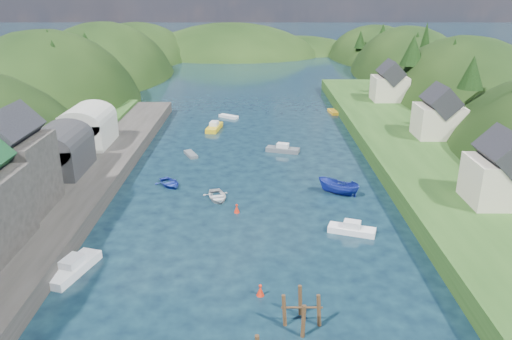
{
  "coord_description": "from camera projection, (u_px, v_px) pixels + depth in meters",
  "views": [
    {
      "loc": [
        0.02,
        -29.06,
        25.1
      ],
      "look_at": [
        0.0,
        28.0,
        4.0
      ],
      "focal_mm": 35.0,
      "sensor_mm": 36.0,
      "label": 1
    }
  ],
  "objects": [
    {
      "name": "ground",
      "position": [
        256.0,
        147.0,
        82.86
      ],
      "size": [
        600.0,
        600.0,
        0.0
      ],
      "primitive_type": "plane",
      "color": "black",
      "rests_on": "ground"
    },
    {
      "name": "hillside_left",
      "position": [
        51.0,
        147.0,
        109.11
      ],
      "size": [
        44.0,
        245.56,
        52.0
      ],
      "color": "black",
      "rests_on": "ground"
    },
    {
      "name": "hillside_right",
      "position": [
        462.0,
        144.0,
        108.86
      ],
      "size": [
        36.0,
        245.56,
        48.0
      ],
      "color": "black",
      "rests_on": "ground"
    },
    {
      "name": "far_hills",
      "position": [
        259.0,
        80.0,
        202.91
      ],
      "size": [
        103.0,
        68.0,
        44.0
      ],
      "color": "black",
      "rests_on": "ground"
    },
    {
      "name": "hill_trees",
      "position": [
        258.0,
        67.0,
        92.93
      ],
      "size": [
        89.53,
        147.3,
        11.91
      ],
      "color": "black",
      "rests_on": "ground"
    },
    {
      "name": "quay_left",
      "position": [
        36.0,
        221.0,
        54.38
      ],
      "size": [
        12.0,
        110.0,
        2.0
      ],
      "primitive_type": "cube",
      "color": "#2D2B28",
      "rests_on": "ground"
    },
    {
      "name": "boat_sheds",
      "position": [
        73.0,
        135.0,
        70.72
      ],
      "size": [
        7.0,
        21.0,
        7.5
      ],
      "color": "#2D2D30",
      "rests_on": "quay_left"
    },
    {
      "name": "terrace_right",
      "position": [
        426.0,
        160.0,
        73.05
      ],
      "size": [
        16.0,
        120.0,
        2.4
      ],
      "primitive_type": "cube",
      "color": "#234719",
      "rests_on": "ground"
    },
    {
      "name": "right_bank_cottages",
      "position": [
        432.0,
        115.0,
        79.26
      ],
      "size": [
        9.0,
        59.24,
        8.41
      ],
      "color": "beige",
      "rests_on": "terrace_right"
    },
    {
      "name": "piling_cluster_far",
      "position": [
        302.0,
        313.0,
        38.93
      ],
      "size": [
        3.24,
        3.02,
        3.31
      ],
      "color": "#382314",
      "rests_on": "ground"
    },
    {
      "name": "channel_buoy_near",
      "position": [
        260.0,
        291.0,
        42.89
      ],
      "size": [
        0.7,
        0.7,
        1.1
      ],
      "color": "#B7220E",
      "rests_on": "ground"
    },
    {
      "name": "channel_buoy_far",
      "position": [
        237.0,
        209.0,
        58.64
      ],
      "size": [
        0.7,
        0.7,
        1.1
      ],
      "color": "#B7220E",
      "rests_on": "ground"
    },
    {
      "name": "moored_boats",
      "position": [
        218.0,
        238.0,
        51.44
      ],
      "size": [
        36.06,
        94.73,
        2.3
      ],
      "color": "#53595E",
      "rests_on": "ground"
    }
  ]
}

